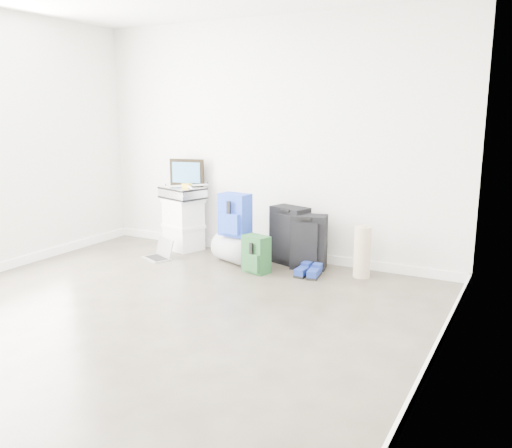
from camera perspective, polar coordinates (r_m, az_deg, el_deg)
The scene contains 14 objects.
ground at distance 4.48m, azimuth -13.41°, elevation -10.72°, with size 5.00×5.00×0.00m, color #373028.
room_envelope at distance 4.15m, azimuth -14.43°, elevation 11.89°, with size 4.52×5.02×2.71m.
boxes_stack at distance 6.71m, azimuth -7.64°, elevation 0.02°, with size 0.53×0.48×0.63m.
briefcase at distance 6.64m, azimuth -7.74°, elevation 3.28°, with size 0.50×0.37×0.15m, color #B2B2B7.
painting at distance 6.68m, azimuth -7.30°, elevation 5.41°, with size 0.43×0.12×0.33m.
drone at distance 6.56m, azimuth -7.29°, elevation 4.04°, with size 0.41×0.41×0.05m.
duffel_bag at distance 6.09m, azimuth -2.10°, elevation -2.64°, with size 0.32×0.32×0.52m, color gray.
blue_backpack at distance 5.97m, azimuth -2.28°, elevation 0.89°, with size 0.35×0.28×0.47m.
large_suitcase at distance 6.04m, azimuth 3.53°, elevation -1.20°, with size 0.47×0.37×0.64m.
green_backpack at distance 5.73m, azimuth -0.02°, elevation -3.28°, with size 0.32×0.27×0.40m.
carry_on at distance 5.87m, azimuth 5.54°, elevation -1.90°, with size 0.41×0.32×0.59m.
shoes at distance 5.67m, azimuth 5.59°, elevation -5.05°, with size 0.25×0.29×0.09m.
rolled_rug at distance 5.67m, azimuth 11.12°, elevation -2.90°, with size 0.17×0.17×0.53m, color tan.
laptop at distance 6.39m, azimuth -10.09°, elevation -3.10°, with size 0.39×0.35×0.23m.
Camera 1 is at (2.80, -3.05, 1.71)m, focal length 38.00 mm.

